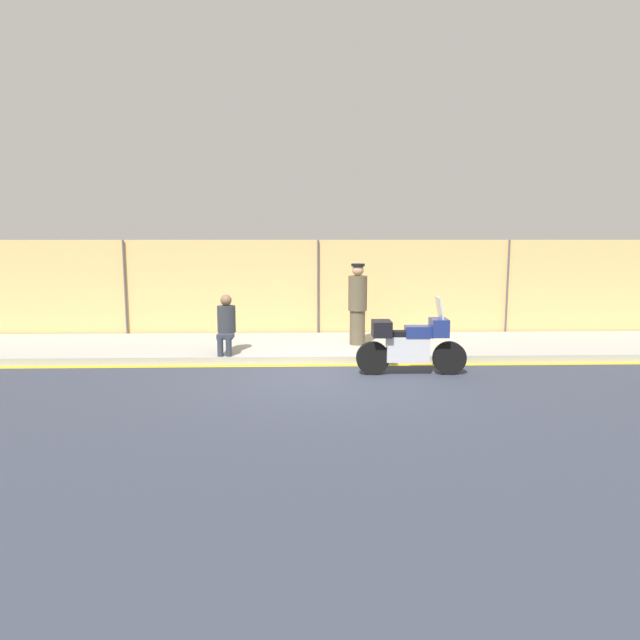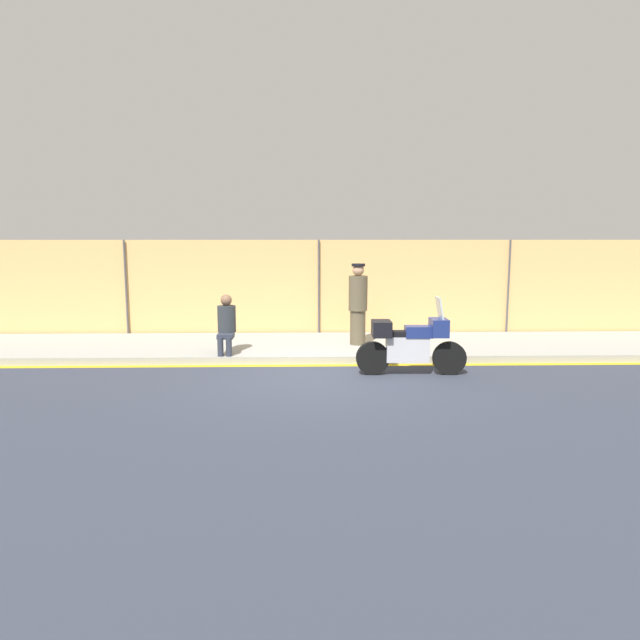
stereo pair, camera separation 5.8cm
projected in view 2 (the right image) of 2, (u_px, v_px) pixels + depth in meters
ground_plane at (324, 378)px, 10.76m from camera, size 120.00×120.00×0.00m
sidewalk at (320, 347)px, 13.35m from camera, size 36.59×3.02×0.16m
curb_paint_stripe at (322, 365)px, 11.78m from camera, size 36.59×0.18×0.01m
storefront_fence at (319, 290)px, 14.76m from camera, size 34.76×0.17×2.55m
motorcycle at (410, 343)px, 10.93m from camera, size 2.13×0.52×1.51m
officer_standing at (358, 304)px, 13.08m from camera, size 0.43×0.43×1.87m
person_seated_on_curb at (226, 321)px, 12.13m from camera, size 0.39×0.66×1.26m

